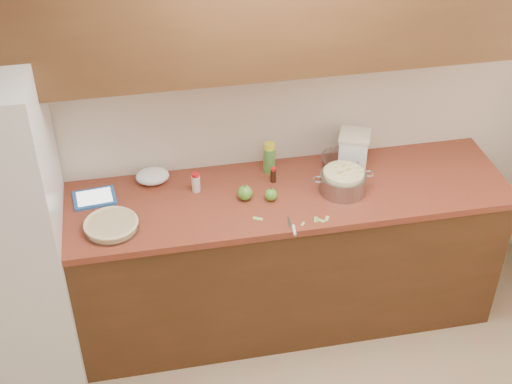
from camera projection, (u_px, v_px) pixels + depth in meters
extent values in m
plane|color=beige|center=(258.00, 103.00, 3.88)|extent=(3.60, 0.00, 3.60)
cube|color=#4C2915|center=(268.00, 261.00, 4.13)|extent=(2.60, 0.65, 0.88)
cube|color=brown|center=(269.00, 197.00, 3.85)|extent=(2.64, 0.68, 0.04)
cylinder|color=silver|center=(111.00, 226.00, 3.59)|extent=(0.29, 0.29, 0.04)
cylinder|color=beige|center=(111.00, 226.00, 3.59)|extent=(0.26, 0.26, 0.03)
torus|color=beige|center=(111.00, 223.00, 3.58)|extent=(0.28, 0.28, 0.02)
cylinder|color=gray|center=(343.00, 183.00, 3.84)|extent=(0.25, 0.25, 0.11)
torus|color=gray|center=(318.00, 180.00, 3.79)|extent=(0.06, 0.06, 0.01)
torus|color=gray|center=(368.00, 174.00, 3.83)|extent=(0.06, 0.06, 0.01)
cylinder|color=beige|center=(343.00, 180.00, 3.83)|extent=(0.22, 0.22, 0.11)
cube|color=white|center=(353.00, 151.00, 4.01)|extent=(0.20, 0.20, 0.19)
cube|color=#F1E1C1|center=(355.00, 135.00, 3.95)|extent=(0.22, 0.22, 0.02)
cube|color=#225AA4|center=(95.00, 198.00, 3.80)|extent=(0.24, 0.19, 0.01)
cube|color=white|center=(94.00, 197.00, 3.80)|extent=(0.19, 0.15, 0.00)
cube|color=gray|center=(289.00, 222.00, 3.65)|extent=(0.02, 0.09, 0.00)
cylinder|color=white|center=(294.00, 230.00, 3.58)|extent=(0.02, 0.08, 0.02)
cylinder|color=#4C8C38|center=(269.00, 160.00, 3.97)|extent=(0.07, 0.07, 0.15)
cylinder|color=yellow|center=(269.00, 146.00, 3.92)|extent=(0.06, 0.06, 0.03)
cylinder|color=beige|center=(196.00, 184.00, 3.84)|extent=(0.05, 0.05, 0.09)
cylinder|color=red|center=(195.00, 175.00, 3.81)|extent=(0.04, 0.04, 0.02)
cylinder|color=black|center=(273.00, 176.00, 3.91)|extent=(0.03, 0.03, 0.08)
cylinder|color=red|center=(273.00, 169.00, 3.89)|extent=(0.03, 0.03, 0.02)
cylinder|color=silver|center=(341.00, 163.00, 4.02)|extent=(0.21, 0.21, 0.08)
torus|color=silver|center=(341.00, 157.00, 3.99)|extent=(0.23, 0.23, 0.01)
ellipsoid|color=white|center=(152.00, 176.00, 3.91)|extent=(0.22, 0.19, 0.08)
sphere|color=#508C29|center=(245.00, 193.00, 3.78)|extent=(0.08, 0.08, 0.08)
cylinder|color=#3F2D19|center=(245.00, 186.00, 3.75)|extent=(0.01, 0.01, 0.01)
sphere|color=#508C29|center=(271.00, 195.00, 3.78)|extent=(0.07, 0.07, 0.07)
cylinder|color=#3F2D19|center=(271.00, 189.00, 3.76)|extent=(0.01, 0.01, 0.01)
cube|color=#9FC45F|center=(303.00, 224.00, 3.63)|extent=(0.03, 0.03, 0.00)
cube|color=#9FC45F|center=(321.00, 220.00, 3.66)|extent=(0.05, 0.04, 0.00)
cube|color=#9FC45F|center=(258.00, 219.00, 3.67)|extent=(0.05, 0.04, 0.00)
cube|color=#9FC45F|center=(327.00, 218.00, 3.67)|extent=(0.03, 0.05, 0.00)
cube|color=#9FC45F|center=(316.00, 220.00, 3.66)|extent=(0.03, 0.05, 0.00)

